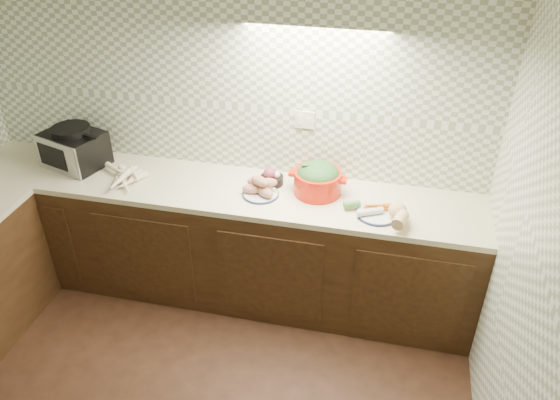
% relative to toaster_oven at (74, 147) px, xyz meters
% --- Properties ---
extents(room, '(3.60, 3.60, 2.60)m').
position_rel_toaster_oven_xyz_m(room, '(1.08, -1.57, 0.59)').
color(room, black).
rests_on(room, ground).
extents(counter, '(3.60, 3.60, 0.90)m').
position_rel_toaster_oven_xyz_m(counter, '(0.39, -0.89, -0.59)').
color(counter, black).
rests_on(counter, ground).
extents(toaster_oven, '(0.49, 0.43, 0.29)m').
position_rel_toaster_oven_xyz_m(toaster_oven, '(0.00, 0.00, 0.00)').
color(toaster_oven, black).
rests_on(toaster_oven, counter).
extents(parsnip_pile, '(0.40, 0.35, 0.07)m').
position_rel_toaster_oven_xyz_m(parsnip_pile, '(0.47, -0.09, -0.11)').
color(parsnip_pile, beige).
rests_on(parsnip_pile, counter).
extents(sweet_potato_plate, '(0.25, 0.24, 0.14)m').
position_rel_toaster_oven_xyz_m(sweet_potato_plate, '(1.40, -0.10, -0.09)').
color(sweet_potato_plate, '#182445').
rests_on(sweet_potato_plate, counter).
extents(onion_bowl, '(0.16, 0.16, 0.12)m').
position_rel_toaster_oven_xyz_m(onion_bowl, '(1.44, 0.05, -0.09)').
color(onion_bowl, black).
rests_on(onion_bowl, counter).
extents(dutch_oven, '(0.39, 0.34, 0.22)m').
position_rel_toaster_oven_xyz_m(dutch_oven, '(1.76, 0.01, -0.03)').
color(dutch_oven, red).
rests_on(dutch_oven, counter).
extents(veg_plate, '(0.44, 0.30, 0.12)m').
position_rel_toaster_oven_xyz_m(veg_plate, '(2.22, -0.19, -0.09)').
color(veg_plate, '#182445').
rests_on(veg_plate, counter).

